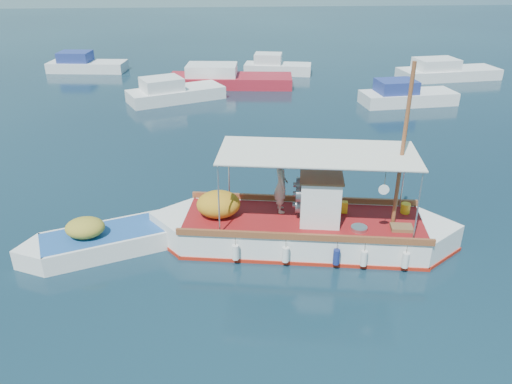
{
  "coord_description": "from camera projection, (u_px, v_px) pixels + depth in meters",
  "views": [
    {
      "loc": [
        -2.2,
        -14.85,
        9.04
      ],
      "look_at": [
        -1.08,
        0.0,
        1.83
      ],
      "focal_mm": 35.0,
      "sensor_mm": 36.0,
      "label": 1
    }
  ],
  "objects": [
    {
      "name": "ground",
      "position": [
        287.0,
        238.0,
        17.42
      ],
      "size": [
        160.0,
        160.0,
        0.0
      ],
      "primitive_type": "plane",
      "color": "black",
      "rests_on": "ground"
    },
    {
      "name": "bg_boat_nw",
      "position": [
        173.0,
        93.0,
        33.21
      ],
      "size": [
        6.69,
        4.72,
        1.8
      ],
      "rotation": [
        0.0,
        0.0,
        0.41
      ],
      "color": "silver",
      "rests_on": "ground"
    },
    {
      "name": "bg_boat_n",
      "position": [
        226.0,
        80.0,
        36.74
      ],
      "size": [
        9.26,
        3.73,
        1.8
      ],
      "rotation": [
        0.0,
        0.0,
        -0.1
      ],
      "color": "maroon",
      "rests_on": "ground"
    },
    {
      "name": "fishing_caique",
      "position": [
        301.0,
        229.0,
        16.86
      ],
      "size": [
        10.41,
        4.08,
        6.43
      ],
      "rotation": [
        0.0,
        0.0,
        -0.16
      ],
      "color": "white",
      "rests_on": "ground"
    },
    {
      "name": "bg_boat_far_n",
      "position": [
        276.0,
        68.0,
        40.54
      ],
      "size": [
        5.62,
        2.99,
        1.8
      ],
      "rotation": [
        0.0,
        0.0,
        -0.19
      ],
      "color": "silver",
      "rests_on": "ground"
    },
    {
      "name": "bg_boat_ne",
      "position": [
        405.0,
        97.0,
        32.46
      ],
      "size": [
        6.27,
        2.81,
        1.8
      ],
      "rotation": [
        0.0,
        0.0,
        0.1
      ],
      "color": "silver",
      "rests_on": "ground"
    },
    {
      "name": "bg_boat_e",
      "position": [
        446.0,
        73.0,
        38.86
      ],
      "size": [
        8.02,
        3.53,
        1.8
      ],
      "rotation": [
        0.0,
        0.0,
        0.12
      ],
      "color": "silver",
      "rests_on": "ground"
    },
    {
      "name": "dinghy",
      "position": [
        110.0,
        241.0,
        16.65
      ],
      "size": [
        5.77,
        3.12,
        1.5
      ],
      "rotation": [
        0.0,
        0.0,
        0.35
      ],
      "color": "white",
      "rests_on": "ground"
    },
    {
      "name": "bg_boat_far_w",
      "position": [
        85.0,
        65.0,
        41.33
      ],
      "size": [
        6.47,
        3.03,
        1.8
      ],
      "rotation": [
        0.0,
        0.0,
        -0.12
      ],
      "color": "silver",
      "rests_on": "ground"
    }
  ]
}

